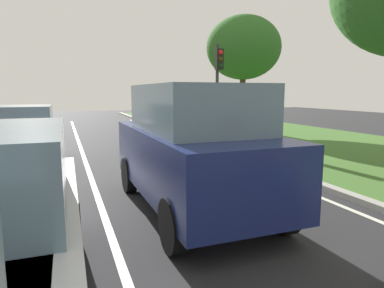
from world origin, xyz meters
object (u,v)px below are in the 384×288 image
at_px(car_suv_ahead, 193,147).
at_px(car_hatchback_far, 25,137).
at_px(traffic_light_near_right, 218,75).
at_px(tree_roadside_far, 243,48).

bearing_deg(car_suv_ahead, car_hatchback_far, 122.20).
distance_m(traffic_light_near_right, tree_roadside_far, 4.69).
distance_m(car_suv_ahead, tree_roadside_far, 14.06).
bearing_deg(traffic_light_near_right, car_suv_ahead, -117.69).
height_order(car_suv_ahead, tree_roadside_far, tree_roadside_far).
height_order(car_suv_ahead, traffic_light_near_right, traffic_light_near_right).
bearing_deg(car_hatchback_far, traffic_light_near_right, 24.11).
bearing_deg(traffic_light_near_right, car_hatchback_far, -156.33).
bearing_deg(tree_roadside_far, car_suv_ahead, -122.59).
xyz_separation_m(traffic_light_near_right, tree_roadside_far, (3.00, 3.20, 1.67)).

